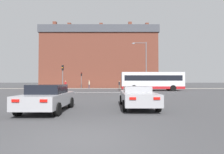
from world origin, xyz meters
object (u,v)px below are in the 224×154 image
at_px(car_saloon_left, 49,97).
at_px(pedestrian_walking_west, 120,84).
at_px(bus_crossing_lead, 152,81).
at_px(pedestrian_waiting, 90,84).
at_px(traffic_light_far_left, 82,78).
at_px(street_lamp_junction, 144,61).
at_px(car_roadster_right, 138,96).
at_px(traffic_light_near_left, 63,74).
at_px(pedestrian_walking_east, 66,84).

relative_size(car_saloon_left, pedestrian_walking_west, 2.46).
bearing_deg(bus_crossing_lead, pedestrian_waiting, 52.66).
relative_size(pedestrian_waiting, pedestrian_walking_west, 1.05).
distance_m(car_saloon_left, traffic_light_far_left, 30.06).
distance_m(street_lamp_junction, pedestrian_waiting, 15.32).
distance_m(car_roadster_right, traffic_light_near_left, 17.72).
bearing_deg(traffic_light_far_left, pedestrian_waiting, 8.08).
xyz_separation_m(pedestrian_waiting, pedestrian_walking_west, (6.86, -0.24, -0.06)).
height_order(car_saloon_left, street_lamp_junction, street_lamp_junction).
xyz_separation_m(car_roadster_right, traffic_light_far_left, (-8.53, 28.41, 1.79)).
bearing_deg(traffic_light_far_left, car_roadster_right, -73.30).
xyz_separation_m(bus_crossing_lead, pedestrian_walking_east, (-17.61, 9.61, -0.67)).
height_order(traffic_light_far_left, pedestrian_walking_west, traffic_light_far_left).
xyz_separation_m(car_saloon_left, car_roadster_right, (5.10, 1.40, -0.07)).
xyz_separation_m(car_roadster_right, traffic_light_near_left, (-9.00, 15.13, 2.06)).
height_order(traffic_light_far_left, street_lamp_junction, street_lamp_junction).
bearing_deg(pedestrian_waiting, street_lamp_junction, 18.76).
xyz_separation_m(traffic_light_near_left, street_lamp_junction, (12.78, 3.17, 2.27)).
bearing_deg(bus_crossing_lead, car_saloon_left, 153.29).
distance_m(traffic_light_far_left, pedestrian_waiting, 2.23).
bearing_deg(traffic_light_near_left, pedestrian_walking_east, 103.20).
height_order(car_saloon_left, traffic_light_near_left, traffic_light_near_left).
height_order(bus_crossing_lead, pedestrian_waiting, bus_crossing_lead).
xyz_separation_m(traffic_light_far_left, pedestrian_walking_east, (-3.73, 0.59, -1.43)).
bearing_deg(pedestrian_waiting, pedestrian_walking_west, 61.17).
bearing_deg(pedestrian_walking_west, bus_crossing_lead, 63.68).
bearing_deg(pedestrian_walking_west, car_roadster_right, 33.20).
relative_size(bus_crossing_lead, traffic_light_near_left, 2.60).
relative_size(car_saloon_left, street_lamp_junction, 0.52).
bearing_deg(pedestrian_walking_east, traffic_light_far_left, -65.16).
bearing_deg(pedestrian_waiting, bus_crossing_lead, 25.84).
bearing_deg(traffic_light_far_left, pedestrian_walking_west, 0.02).
bearing_deg(pedestrian_walking_east, street_lamp_junction, -89.97).
bearing_deg(car_roadster_right, car_saloon_left, -164.84).
relative_size(pedestrian_walking_east, pedestrian_walking_west, 1.02).
xyz_separation_m(traffic_light_near_left, pedestrian_walking_east, (-3.25, 13.87, -1.69)).
height_order(pedestrian_waiting, pedestrian_walking_west, pedestrian_waiting).
distance_m(traffic_light_near_left, street_lamp_junction, 13.36).
xyz_separation_m(car_saloon_left, pedestrian_walking_west, (5.17, 29.82, 0.28)).
distance_m(car_roadster_right, pedestrian_walking_west, 28.42).
height_order(car_roadster_right, traffic_light_far_left, traffic_light_far_left).
xyz_separation_m(bus_crossing_lead, pedestrian_waiting, (-12.15, 9.27, -0.63)).
bearing_deg(car_saloon_left, pedestrian_walking_west, 80.52).
relative_size(traffic_light_far_left, street_lamp_junction, 0.44).
relative_size(bus_crossing_lead, street_lamp_junction, 1.28).
distance_m(car_saloon_left, bus_crossing_lead, 23.29).
bearing_deg(traffic_light_far_left, pedestrian_walking_east, 171.08).
xyz_separation_m(pedestrian_waiting, pedestrian_walking_east, (-5.46, 0.34, -0.04)).
bearing_deg(traffic_light_near_left, street_lamp_junction, 13.93).
bearing_deg(car_saloon_left, traffic_light_near_left, 103.63).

